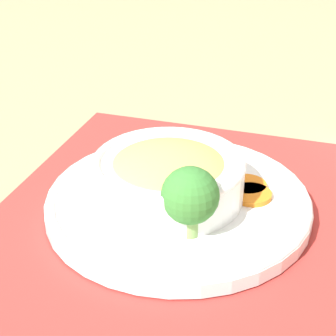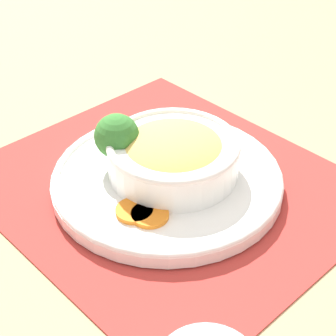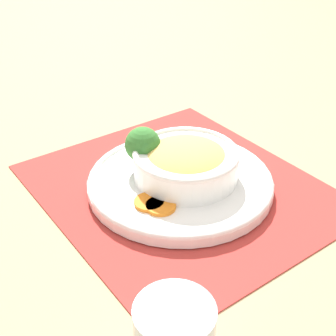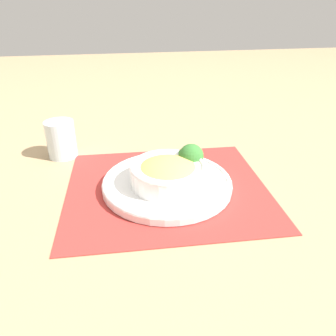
# 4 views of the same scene
# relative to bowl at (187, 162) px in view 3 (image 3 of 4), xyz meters

# --- Properties ---
(ground_plane) EXTENTS (4.00, 4.00, 0.00)m
(ground_plane) POSITION_rel_bowl_xyz_m (0.00, 0.01, -0.05)
(ground_plane) COLOR tan
(placemat) EXTENTS (0.48, 0.43, 0.00)m
(placemat) POSITION_rel_bowl_xyz_m (0.00, 0.01, -0.05)
(placemat) COLOR #B2332D
(placemat) RESTS_ON ground_plane
(plate) EXTENTS (0.30, 0.30, 0.02)m
(plate) POSITION_rel_bowl_xyz_m (0.00, 0.01, -0.03)
(plate) COLOR white
(plate) RESTS_ON placemat
(bowl) EXTENTS (0.17, 0.17, 0.06)m
(bowl) POSITION_rel_bowl_xyz_m (0.00, 0.00, 0.00)
(bowl) COLOR white
(bowl) RESTS_ON plate
(broccoli_floret) EXTENTS (0.06, 0.06, 0.07)m
(broccoli_floret) POSITION_rel_bowl_xyz_m (0.07, 0.04, 0.02)
(broccoli_floret) COLOR #84AD5B
(broccoli_floret) RESTS_ON plate
(carrot_slice_near) EXTENTS (0.05, 0.05, 0.01)m
(carrot_slice_near) POSITION_rel_bowl_xyz_m (-0.02, 0.09, -0.03)
(carrot_slice_near) COLOR orange
(carrot_slice_near) RESTS_ON plate
(carrot_slice_middle) EXTENTS (0.05, 0.05, 0.01)m
(carrot_slice_middle) POSITION_rel_bowl_xyz_m (-0.04, 0.08, -0.03)
(carrot_slice_middle) COLOR orange
(carrot_slice_middle) RESTS_ON plate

